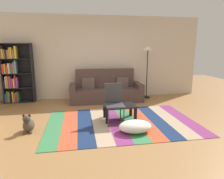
% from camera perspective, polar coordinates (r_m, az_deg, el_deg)
% --- Properties ---
extents(ground_plane, '(14.00, 14.00, 0.00)m').
position_cam_1_polar(ground_plane, '(4.44, 0.78, -10.08)').
color(ground_plane, '#9E7042').
extents(back_wall, '(6.80, 0.10, 2.70)m').
position_cam_1_polar(back_wall, '(6.64, -3.24, 9.29)').
color(back_wall, beige).
rests_on(back_wall, ground_plane).
extents(rug, '(3.34, 2.15, 0.01)m').
position_cam_1_polar(rug, '(4.53, 2.91, -9.53)').
color(rug, '#387F4C').
rests_on(rug, ground_plane).
extents(couch, '(2.26, 0.80, 1.00)m').
position_cam_1_polar(couch, '(6.26, -1.77, -0.24)').
color(couch, '#4C3833').
rests_on(couch, ground_plane).
extents(bookshelf, '(0.90, 0.28, 1.81)m').
position_cam_1_polar(bookshelf, '(6.68, -26.57, 4.11)').
color(bookshelf, black).
rests_on(bookshelf, ground_plane).
extents(coffee_table, '(0.73, 0.49, 0.36)m').
position_cam_1_polar(coffee_table, '(4.60, 2.22, -5.28)').
color(coffee_table, black).
rests_on(coffee_table, rug).
extents(pouf, '(0.67, 0.45, 0.24)m').
position_cam_1_polar(pouf, '(4.01, 6.77, -10.64)').
color(pouf, white).
rests_on(pouf, rug).
extents(dog, '(0.22, 0.35, 0.40)m').
position_cam_1_polar(dog, '(4.35, -23.24, -9.31)').
color(dog, '#473D33').
rests_on(dog, ground_plane).
extents(standing_lamp, '(0.32, 0.32, 1.74)m').
position_cam_1_polar(standing_lamp, '(6.61, 10.37, 9.95)').
color(standing_lamp, black).
rests_on(standing_lamp, ground_plane).
extents(tv_remote, '(0.12, 0.15, 0.02)m').
position_cam_1_polar(tv_remote, '(4.58, 1.85, -4.37)').
color(tv_remote, black).
rests_on(tv_remote, coffee_table).
extents(folding_chair, '(0.40, 0.40, 0.90)m').
position_cam_1_polar(folding_chair, '(4.34, 0.59, -3.12)').
color(folding_chair, '#38383D').
rests_on(folding_chair, ground_plane).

